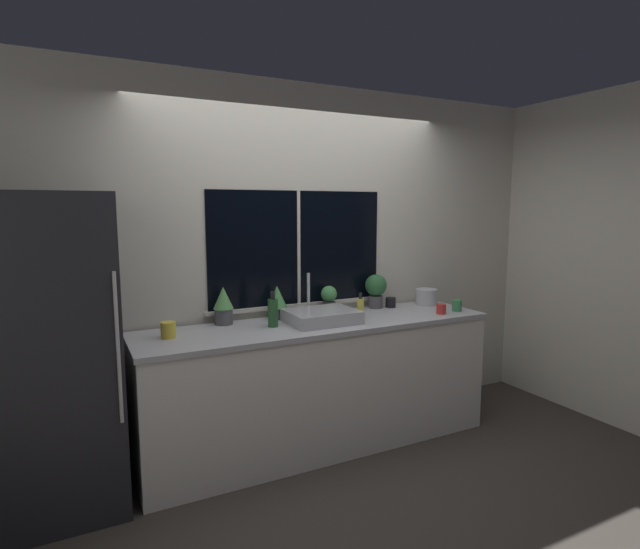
{
  "coord_description": "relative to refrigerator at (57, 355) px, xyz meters",
  "views": [
    {
      "loc": [
        -1.6,
        -2.84,
        1.76
      ],
      "look_at": [
        0.01,
        0.32,
        1.29
      ],
      "focal_mm": 28.0,
      "sensor_mm": 36.0,
      "label": 1
    }
  ],
  "objects": [
    {
      "name": "refrigerator",
      "position": [
        0.0,
        0.0,
        0.0
      ],
      "size": [
        0.66,
        0.71,
        1.85
      ],
      "color": "#232328",
      "rests_on": "ground_plane"
    },
    {
      "name": "mug_yellow",
      "position": [
        0.63,
        0.06,
        0.06
      ],
      "size": [
        0.09,
        0.09,
        0.1
      ],
      "color": "gold",
      "rests_on": "counter"
    },
    {
      "name": "wall_back",
      "position": [
        1.69,
        0.4,
        0.43
      ],
      "size": [
        8.0,
        0.09,
        2.7
      ],
      "color": "beige",
      "rests_on": "ground_plane"
    },
    {
      "name": "potted_plant_far_left",
      "position": [
        1.06,
        0.26,
        0.15
      ],
      "size": [
        0.14,
        0.14,
        0.27
      ],
      "color": "#4C4C51",
      "rests_on": "counter"
    },
    {
      "name": "kettle",
      "position": [
        2.81,
        0.18,
        0.09
      ],
      "size": [
        0.19,
        0.19,
        0.15
      ],
      "color": "#B2B2B7",
      "rests_on": "counter"
    },
    {
      "name": "mug_red",
      "position": [
        2.67,
        -0.17,
        0.05
      ],
      "size": [
        0.07,
        0.07,
        0.08
      ],
      "color": "#B72D28",
      "rests_on": "counter"
    },
    {
      "name": "ground_plane",
      "position": [
        1.69,
        -0.31,
        -0.92
      ],
      "size": [
        14.0,
        14.0,
        0.0
      ],
      "primitive_type": "plane",
      "color": "#38332D"
    },
    {
      "name": "potted_plant_center_right",
      "position": [
        1.91,
        0.26,
        0.13
      ],
      "size": [
        0.13,
        0.13,
        0.22
      ],
      "color": "#4C4C51",
      "rests_on": "counter"
    },
    {
      "name": "mug_black",
      "position": [
        2.47,
        0.23,
        0.05
      ],
      "size": [
        0.09,
        0.09,
        0.08
      ],
      "color": "black",
      "rests_on": "counter"
    },
    {
      "name": "potted_plant_center_left",
      "position": [
        1.47,
        0.26,
        0.15
      ],
      "size": [
        0.15,
        0.15,
        0.25
      ],
      "color": "#4C4C51",
      "rests_on": "counter"
    },
    {
      "name": "counter",
      "position": [
        1.69,
        0.01,
        -0.46
      ],
      "size": [
        2.63,
        0.67,
        0.94
      ],
      "color": "white",
      "rests_on": "ground_plane"
    },
    {
      "name": "bottle_tall",
      "position": [
        1.34,
        0.03,
        0.12
      ],
      "size": [
        0.07,
        0.07,
        0.25
      ],
      "color": "#235128",
      "rests_on": "counter"
    },
    {
      "name": "soap_bottle",
      "position": [
        2.01,
        -0.04,
        0.09
      ],
      "size": [
        0.05,
        0.05,
        0.2
      ],
      "color": "#DBD14C",
      "rests_on": "counter"
    },
    {
      "name": "wall_right",
      "position": [
        3.99,
        1.19,
        0.43
      ],
      "size": [
        0.06,
        7.0,
        2.7
      ],
      "color": "beige",
      "rests_on": "ground_plane"
    },
    {
      "name": "mug_green",
      "position": [
        2.86,
        -0.15,
        0.06
      ],
      "size": [
        0.08,
        0.08,
        0.09
      ],
      "color": "#38844C",
      "rests_on": "counter"
    },
    {
      "name": "sink",
      "position": [
        1.71,
        -0.0,
        0.06
      ],
      "size": [
        0.49,
        0.44,
        0.34
      ],
      "color": "#ADADB2",
      "rests_on": "counter"
    },
    {
      "name": "potted_plant_far_right",
      "position": [
        2.35,
        0.26,
        0.18
      ],
      "size": [
        0.18,
        0.18,
        0.28
      ],
      "color": "#4C4C51",
      "rests_on": "counter"
    }
  ]
}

